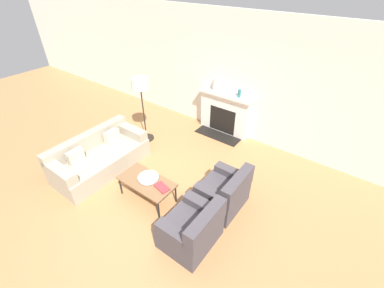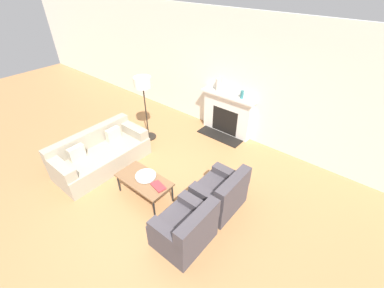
% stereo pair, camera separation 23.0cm
% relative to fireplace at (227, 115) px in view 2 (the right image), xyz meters
% --- Properties ---
extents(ground_plane, '(18.00, 18.00, 0.00)m').
position_rel_fireplace_xyz_m(ground_plane, '(0.19, -3.01, -0.52)').
color(ground_plane, '#A87547').
extents(wall_back, '(18.00, 0.06, 2.90)m').
position_rel_fireplace_xyz_m(wall_back, '(0.19, 0.15, 0.93)').
color(wall_back, silver).
rests_on(wall_back, ground_plane).
extents(fireplace, '(1.42, 0.59, 1.06)m').
position_rel_fireplace_xyz_m(fireplace, '(0.00, 0.00, 0.00)').
color(fireplace, silver).
rests_on(fireplace, ground_plane).
extents(couch, '(0.92, 1.96, 0.75)m').
position_rel_fireplace_xyz_m(couch, '(-1.35, -2.83, -0.23)').
color(couch, '#9E937F').
rests_on(couch, ground_plane).
extents(armchair_near, '(0.74, 0.85, 0.81)m').
position_rel_fireplace_xyz_m(armchair_near, '(1.29, -3.12, -0.21)').
color(armchair_near, '#423D42').
rests_on(armchair_near, ground_plane).
extents(armchair_far, '(0.74, 0.85, 0.81)m').
position_rel_fireplace_xyz_m(armchair_far, '(1.29, -2.18, -0.21)').
color(armchair_far, '#423D42').
rests_on(armchair_far, ground_plane).
extents(coffee_table, '(1.05, 0.54, 0.42)m').
position_rel_fireplace_xyz_m(coffee_table, '(0.07, -2.86, -0.13)').
color(coffee_table, brown).
rests_on(coffee_table, ground_plane).
extents(bowl, '(0.38, 0.38, 0.05)m').
position_rel_fireplace_xyz_m(bowl, '(0.07, -2.80, -0.06)').
color(bowl, silver).
rests_on(bowl, coffee_table).
extents(book, '(0.31, 0.22, 0.02)m').
position_rel_fireplace_xyz_m(book, '(0.42, -2.82, -0.08)').
color(book, '#9E2D33').
rests_on(book, coffee_table).
extents(floor_lamp, '(0.40, 0.40, 1.58)m').
position_rel_fireplace_xyz_m(floor_lamp, '(-1.38, -1.44, 0.78)').
color(floor_lamp, black).
rests_on(floor_lamp, ground_plane).
extents(mantel_vase_left, '(0.11, 0.11, 0.31)m').
position_rel_fireplace_xyz_m(mantel_vase_left, '(-0.33, 0.02, 0.70)').
color(mantel_vase_left, beige).
rests_on(mantel_vase_left, fireplace).
extents(mantel_vase_center_left, '(0.08, 0.08, 0.19)m').
position_rel_fireplace_xyz_m(mantel_vase_center_left, '(0.35, 0.02, 0.64)').
color(mantel_vase_center_left, '#28666B').
rests_on(mantel_vase_center_left, fireplace).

